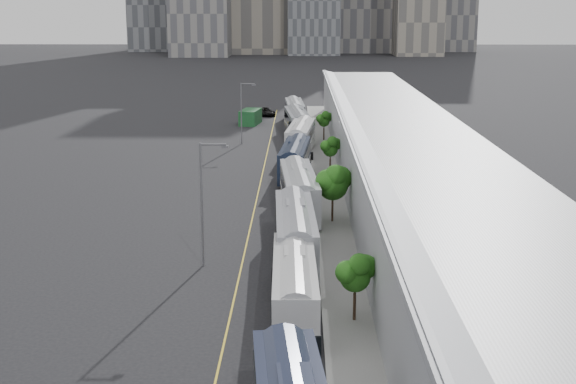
{
  "coord_description": "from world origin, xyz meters",
  "views": [
    {
      "loc": [
        2.63,
        -9.23,
        18.05
      ],
      "look_at": [
        1.67,
        56.03,
        3.0
      ],
      "focal_mm": 50.0,
      "sensor_mm": 36.0,
      "label": 1
    }
  ],
  "objects_px": {
    "bus_3": "(295,238)",
    "bus_8": "(295,114)",
    "bus_5": "(295,162)",
    "street_lamp_near": "(204,196)",
    "bus_7": "(297,125)",
    "bus_2": "(294,292)",
    "street_lamp_far": "(243,109)",
    "bus_4": "(299,195)",
    "bus_6": "(301,140)",
    "suv": "(266,112)",
    "shipping_container": "(250,117)"
  },
  "relations": [
    {
      "from": "bus_7",
      "to": "bus_3",
      "type": "bearing_deg",
      "value": -95.14
    },
    {
      "from": "bus_7",
      "to": "street_lamp_near",
      "type": "relative_size",
      "value": 1.55
    },
    {
      "from": "bus_3",
      "to": "street_lamp_far",
      "type": "relative_size",
      "value": 1.69
    },
    {
      "from": "bus_5",
      "to": "bus_7",
      "type": "xyz_separation_m",
      "value": [
        0.15,
        27.68,
        0.07
      ]
    },
    {
      "from": "street_lamp_far",
      "to": "bus_8",
      "type": "bearing_deg",
      "value": 70.97
    },
    {
      "from": "bus_3",
      "to": "street_lamp_near",
      "type": "bearing_deg",
      "value": -169.4
    },
    {
      "from": "bus_6",
      "to": "street_lamp_far",
      "type": "relative_size",
      "value": 1.67
    },
    {
      "from": "street_lamp_near",
      "to": "street_lamp_far",
      "type": "xyz_separation_m",
      "value": [
        -0.96,
        52.6,
        -0.35
      ]
    },
    {
      "from": "bus_3",
      "to": "bus_2",
      "type": "bearing_deg",
      "value": -92.0
    },
    {
      "from": "street_lamp_far",
      "to": "bus_5",
      "type": "bearing_deg",
      "value": -71.67
    },
    {
      "from": "bus_2",
      "to": "bus_5",
      "type": "bearing_deg",
      "value": 89.17
    },
    {
      "from": "bus_3",
      "to": "bus_5",
      "type": "distance_m",
      "value": 29.58
    },
    {
      "from": "bus_4",
      "to": "bus_8",
      "type": "xyz_separation_m",
      "value": [
        -0.73,
        57.51,
        -0.13
      ]
    },
    {
      "from": "bus_2",
      "to": "street_lamp_far",
      "type": "height_order",
      "value": "street_lamp_far"
    },
    {
      "from": "bus_8",
      "to": "street_lamp_near",
      "type": "distance_m",
      "value": 72.84
    },
    {
      "from": "bus_5",
      "to": "street_lamp_far",
      "type": "xyz_separation_m",
      "value": [
        -7.15,
        21.58,
        3.18
      ]
    },
    {
      "from": "bus_3",
      "to": "street_lamp_near",
      "type": "relative_size",
      "value": 1.56
    },
    {
      "from": "bus_4",
      "to": "suv",
      "type": "xyz_separation_m",
      "value": [
        -5.76,
        66.77,
        -1.01
      ]
    },
    {
      "from": "bus_3",
      "to": "bus_6",
      "type": "distance_m",
      "value": 44.21
    },
    {
      "from": "bus_5",
      "to": "street_lamp_far",
      "type": "distance_m",
      "value": 22.96
    },
    {
      "from": "bus_4",
      "to": "bus_5",
      "type": "bearing_deg",
      "value": 87.77
    },
    {
      "from": "bus_8",
      "to": "bus_5",
      "type": "bearing_deg",
      "value": -92.98
    },
    {
      "from": "bus_7",
      "to": "bus_6",
      "type": "bearing_deg",
      "value": -93.08
    },
    {
      "from": "suv",
      "to": "bus_5",
      "type": "bearing_deg",
      "value": -105.45
    },
    {
      "from": "bus_5",
      "to": "shipping_container",
      "type": "bearing_deg",
      "value": 104.4
    },
    {
      "from": "bus_4",
      "to": "bus_6",
      "type": "xyz_separation_m",
      "value": [
        0.18,
        30.64,
        -0.04
      ]
    },
    {
      "from": "bus_5",
      "to": "bus_2",
      "type": "bearing_deg",
      "value": -85.54
    },
    {
      "from": "bus_4",
      "to": "bus_2",
      "type": "bearing_deg",
      "value": -94.39
    },
    {
      "from": "bus_4",
      "to": "shipping_container",
      "type": "distance_m",
      "value": 56.89
    },
    {
      "from": "bus_3",
      "to": "bus_8",
      "type": "bearing_deg",
      "value": 88.31
    },
    {
      "from": "bus_2",
      "to": "shipping_container",
      "type": "xyz_separation_m",
      "value": [
        -7.52,
        80.89,
        -0.4
      ]
    },
    {
      "from": "bus_7",
      "to": "bus_4",
      "type": "bearing_deg",
      "value": -94.8
    },
    {
      "from": "bus_7",
      "to": "bus_5",
      "type": "bearing_deg",
      "value": -95.52
    },
    {
      "from": "bus_8",
      "to": "street_lamp_near",
      "type": "xyz_separation_m",
      "value": [
        -5.91,
        -72.52,
        3.57
      ]
    },
    {
      "from": "bus_3",
      "to": "suv",
      "type": "relative_size",
      "value": 2.77
    },
    {
      "from": "bus_5",
      "to": "bus_7",
      "type": "height_order",
      "value": "bus_7"
    },
    {
      "from": "bus_2",
      "to": "bus_4",
      "type": "height_order",
      "value": "bus_4"
    },
    {
      "from": "bus_4",
      "to": "street_lamp_far",
      "type": "distance_m",
      "value": 38.48
    },
    {
      "from": "bus_8",
      "to": "bus_6",
      "type": "bearing_deg",
      "value": -91.41
    },
    {
      "from": "street_lamp_far",
      "to": "shipping_container",
      "type": "height_order",
      "value": "street_lamp_far"
    },
    {
      "from": "street_lamp_far",
      "to": "suv",
      "type": "xyz_separation_m",
      "value": [
        1.84,
        29.18,
        -4.1
      ]
    },
    {
      "from": "bus_5",
      "to": "bus_6",
      "type": "height_order",
      "value": "bus_6"
    },
    {
      "from": "bus_5",
      "to": "street_lamp_near",
      "type": "xyz_separation_m",
      "value": [
        -6.19,
        -31.02,
        3.53
      ]
    },
    {
      "from": "street_lamp_near",
      "to": "bus_6",
      "type": "bearing_deg",
      "value": 81.5
    },
    {
      "from": "bus_3",
      "to": "bus_6",
      "type": "bearing_deg",
      "value": 87.36
    },
    {
      "from": "street_lamp_far",
      "to": "bus_7",
      "type": "bearing_deg",
      "value": 39.85
    },
    {
      "from": "street_lamp_near",
      "to": "suv",
      "type": "relative_size",
      "value": 1.78
    },
    {
      "from": "bus_3",
      "to": "bus_7",
      "type": "xyz_separation_m",
      "value": [
        -0.05,
        57.26,
        -0.02
      ]
    },
    {
      "from": "shipping_container",
      "to": "bus_7",
      "type": "bearing_deg",
      "value": -50.52
    },
    {
      "from": "bus_5",
      "to": "bus_8",
      "type": "bearing_deg",
      "value": 94.53
    }
  ]
}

